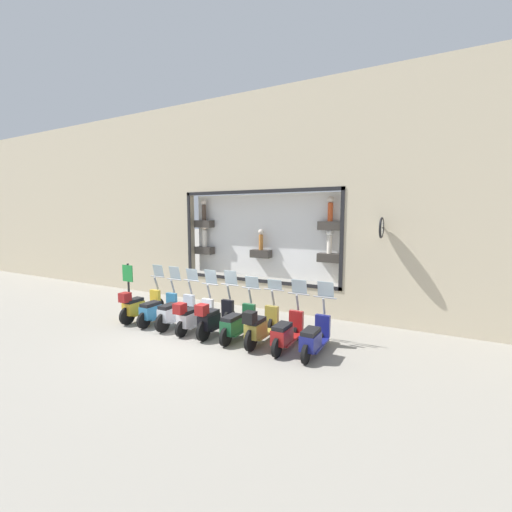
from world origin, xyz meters
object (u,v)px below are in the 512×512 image
at_px(scooter_white_5, 193,316).
at_px(shop_sign_post, 128,287).
at_px(scooter_black_4, 214,318).
at_px(scooter_navy_0, 314,338).
at_px(scooter_olive_2, 260,326).
at_px(scooter_red_1, 287,333).
at_px(scooter_teal_7, 157,310).
at_px(scooter_yellow_8, 139,305).
at_px(scooter_green_3, 237,324).
at_px(scooter_silver_6, 175,312).

xyz_separation_m(scooter_white_5, shop_sign_post, (0.29, 2.92, 0.48)).
height_order(scooter_black_4, shop_sign_post, shop_sign_post).
distance_m(scooter_navy_0, scooter_olive_2, 1.44).
relative_size(scooter_black_4, scooter_white_5, 1.01).
distance_m(scooter_red_1, scooter_white_5, 2.87).
relative_size(scooter_black_4, scooter_teal_7, 1.01).
bearing_deg(scooter_yellow_8, scooter_olive_2, -90.03).
bearing_deg(scooter_navy_0, scooter_green_3, 89.95).
distance_m(scooter_red_1, scooter_silver_6, 3.59).
distance_m(scooter_black_4, scooter_silver_6, 1.44).
relative_size(scooter_red_1, scooter_teal_7, 1.00).
xyz_separation_m(scooter_teal_7, scooter_yellow_8, (-0.05, 0.72, 0.06)).
xyz_separation_m(scooter_silver_6, scooter_yellow_8, (-0.06, 1.44, 0.04)).
bearing_deg(scooter_olive_2, scooter_silver_6, 88.81).
distance_m(scooter_navy_0, scooter_black_4, 2.87).
height_order(scooter_teal_7, scooter_yellow_8, scooter_yellow_8).
height_order(scooter_black_4, scooter_teal_7, scooter_black_4).
bearing_deg(scooter_olive_2, scooter_red_1, -85.78).
distance_m(scooter_green_3, scooter_teal_7, 2.87).
bearing_deg(scooter_white_5, scooter_olive_2, -89.65).
height_order(scooter_green_3, shop_sign_post, shop_sign_post).
bearing_deg(scooter_yellow_8, scooter_red_1, -89.42).
xyz_separation_m(scooter_navy_0, scooter_black_4, (-0.05, 2.87, 0.07)).
bearing_deg(scooter_yellow_8, shop_sign_post, 70.40).
relative_size(scooter_navy_0, scooter_black_4, 0.99).
bearing_deg(scooter_green_3, scooter_silver_6, 89.84).
height_order(scooter_olive_2, scooter_black_4, scooter_black_4).
distance_m(scooter_green_3, scooter_yellow_8, 3.59).
relative_size(scooter_white_5, shop_sign_post, 1.03).
bearing_deg(scooter_red_1, scooter_black_4, 91.32).
bearing_deg(scooter_green_3, scooter_teal_7, 89.96).
bearing_deg(scooter_silver_6, scooter_red_1, -90.11).
bearing_deg(shop_sign_post, scooter_black_4, -94.26).
relative_size(scooter_red_1, scooter_silver_6, 0.99).
height_order(scooter_navy_0, scooter_olive_2, scooter_navy_0).
xyz_separation_m(scooter_black_4, scooter_teal_7, (0.05, 2.15, -0.06)).
bearing_deg(shop_sign_post, scooter_olive_2, -93.10).
bearing_deg(scooter_yellow_8, scooter_navy_0, -89.51).
bearing_deg(scooter_navy_0, scooter_red_1, 89.90).
height_order(scooter_black_4, scooter_yellow_8, scooter_black_4).
xyz_separation_m(scooter_navy_0, scooter_olive_2, (-0.05, 1.44, 0.07)).
relative_size(scooter_olive_2, scooter_teal_7, 1.01).
relative_size(scooter_green_3, scooter_yellow_8, 0.99).
distance_m(scooter_white_5, scooter_yellow_8, 2.15).
height_order(scooter_green_3, scooter_white_5, scooter_white_5).
xyz_separation_m(scooter_red_1, scooter_silver_6, (0.01, 3.59, 0.02)).
height_order(scooter_navy_0, scooter_white_5, scooter_white_5).
distance_m(scooter_navy_0, scooter_red_1, 0.72).
xyz_separation_m(scooter_olive_2, scooter_black_4, (0.00, 1.44, 0.00)).
distance_m(scooter_red_1, shop_sign_post, 5.82).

